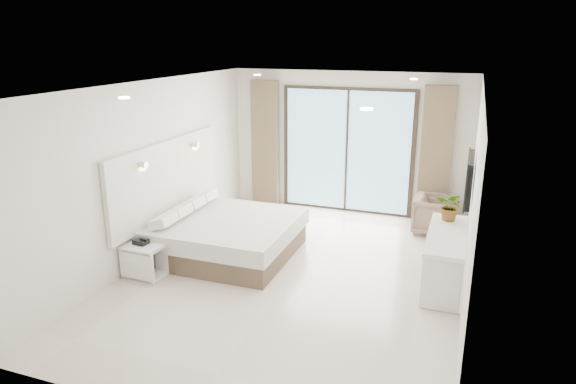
{
  "coord_description": "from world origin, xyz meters",
  "views": [
    {
      "loc": [
        2.2,
        -6.38,
        3.3
      ],
      "look_at": [
        -0.24,
        0.4,
        1.11
      ],
      "focal_mm": 32.0,
      "sensor_mm": 36.0,
      "label": 1
    }
  ],
  "objects_px": {
    "bed": "(226,236)",
    "armchair": "(436,213)",
    "console_desk": "(446,247)",
    "nightstand": "(145,261)"
  },
  "relations": [
    {
      "from": "bed",
      "to": "armchair",
      "type": "relative_size",
      "value": 2.89
    },
    {
      "from": "bed",
      "to": "armchair",
      "type": "distance_m",
      "value": 3.66
    },
    {
      "from": "bed",
      "to": "nightstand",
      "type": "height_order",
      "value": "bed"
    },
    {
      "from": "bed",
      "to": "console_desk",
      "type": "relative_size",
      "value": 1.28
    },
    {
      "from": "bed",
      "to": "armchair",
      "type": "bearing_deg",
      "value": 34.09
    },
    {
      "from": "bed",
      "to": "console_desk",
      "type": "xyz_separation_m",
      "value": [
        3.31,
        0.05,
        0.26
      ]
    },
    {
      "from": "console_desk",
      "to": "armchair",
      "type": "xyz_separation_m",
      "value": [
        -0.28,
        2.0,
        -0.2
      ]
    },
    {
      "from": "bed",
      "to": "nightstand",
      "type": "relative_size",
      "value": 3.76
    },
    {
      "from": "nightstand",
      "to": "bed",
      "type": "bearing_deg",
      "value": 60.2
    },
    {
      "from": "nightstand",
      "to": "console_desk",
      "type": "relative_size",
      "value": 0.34
    }
  ]
}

